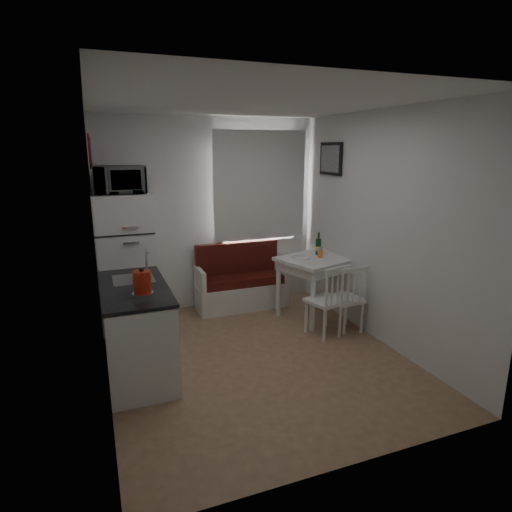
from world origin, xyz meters
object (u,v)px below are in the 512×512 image
Objects in this scene: kitchen_counter at (137,329)px; chair_right at (349,292)px; microwave at (120,180)px; fridge at (126,261)px; kettle at (142,282)px; dining_table at (321,263)px; wine_bottle at (318,244)px; bench at (241,286)px; chair_left at (330,293)px.

kitchen_counter is 2.45m from chair_right.
fridge is at bearing 90.00° from microwave.
microwave is (0.02, 1.19, 1.37)m from kitchen_counter.
kettle is at bearing -81.33° from kitchen_counter.
kitchen_counter reaches higher than chair_right.
chair_right is 0.79× the size of microwave.
kitchen_counter is at bearing 176.37° from chair_right.
wine_bottle reaches higher than dining_table.
dining_table is at bearing -90.71° from wine_bottle.
chair_right is at bearing -55.88° from bench.
microwave is 2.61m from wine_bottle.
microwave is at bearing 91.13° from kettle.
microwave reaches higher than fridge.
fridge is at bearing 136.55° from chair_left.
kitchen_counter is at bearing -162.21° from wine_bottle.
wine_bottle reaches higher than chair_left.
kitchen_counter is at bearing -90.94° from microwave.
wine_bottle is (0.00, 0.10, 0.24)m from dining_table.
wine_bottle is at bearing 24.83° from kettle.
microwave is 1.91× the size of wine_bottle.
fridge reaches higher than kettle.
bench is 2.17m from microwave.
microwave is at bearing -174.07° from bench.
chair_right is at bearing 0.68° from kitchen_counter.
bench is 1.19m from dining_table.
microwave reaches higher than dining_table.
bench is 2.18× the size of microwave.
bench is 2.37m from kettle.
chair_right is 1.81× the size of kettle.
kettle is at bearing -175.92° from chair_right.
dining_table is at bearing -11.82° from microwave.
fridge is (-2.18, 1.22, 0.29)m from chair_left.
kettle is (0.03, -1.57, 0.19)m from fridge.
dining_table is (2.45, 0.69, 0.26)m from kitchen_counter.
bench is 2.54× the size of chair_left.
kitchen_counter is at bearing -138.91° from bench.
dining_table is at bearing 85.80° from chair_right.
chair_right is (2.45, 0.03, 0.07)m from kitchen_counter.
bench is at bearing 147.70° from wine_bottle.
microwave is (-2.18, 1.17, 1.29)m from chair_left.
bench is at bearing 48.16° from kettle.
kitchen_counter is at bearing 178.16° from dining_table.
wine_bottle is at bearing 17.79° from kitchen_counter.
kettle reaches higher than bench.
kettle is at bearing -88.87° from microwave.
fridge is at bearing -175.93° from bench.
kitchen_counter reaches higher than dining_table.
fridge is (-2.43, 1.22, 0.31)m from chair_right.
wine_bottle is (2.43, -0.41, -0.87)m from microwave.
wine_bottle is at bearing 85.69° from chair_right.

